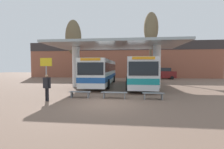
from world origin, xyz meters
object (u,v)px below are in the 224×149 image
object	(u,v)px
waiting_bench_mid_platform	(114,94)
poplar_tree_behind_right	(151,29)
waiting_bench_near_pillar	(153,95)
poplar_tree_behind_left	(73,38)
parked_car_street	(163,74)
pedestrian_waiting	(47,85)
transit_bus_left_bay	(102,71)
transit_bus_center_bay	(138,71)
waiting_bench_far_platform	(80,93)
info_sign_platform	(46,69)

from	to	relation	value
waiting_bench_mid_platform	poplar_tree_behind_right	bearing A→B (deg)	71.97
waiting_bench_near_pillar	poplar_tree_behind_left	distance (m)	19.92
waiting_bench_near_pillar	waiting_bench_mid_platform	bearing A→B (deg)	180.00
poplar_tree_behind_left	parked_car_street	size ratio (longest dim) A/B	2.43
pedestrian_waiting	parked_car_street	xyz separation A→B (m)	(11.97, 19.47, -0.06)
waiting_bench_near_pillar	poplar_tree_behind_right	size ratio (longest dim) A/B	0.14
transit_bus_left_bay	parked_car_street	bearing A→B (deg)	-134.81
transit_bus_center_bay	poplar_tree_behind_right	xyz separation A→B (m)	(2.45, 6.97, 6.58)
waiting_bench_near_pillar	poplar_tree_behind_right	bearing A→B (deg)	82.46
poplar_tree_behind_right	transit_bus_center_bay	bearing A→B (deg)	-109.39
transit_bus_center_bay	poplar_tree_behind_right	world-z (taller)	poplar_tree_behind_right
poplar_tree_behind_right	parked_car_street	bearing A→B (deg)	53.38
transit_bus_center_bay	waiting_bench_far_platform	bearing A→B (deg)	56.68
transit_bus_left_bay	poplar_tree_behind_left	size ratio (longest dim) A/B	1.16
transit_bus_center_bay	waiting_bench_mid_platform	world-z (taller)	transit_bus_center_bay
transit_bus_left_bay	parked_car_street	xyz separation A→B (m)	(9.91, 10.14, -0.71)
transit_bus_left_bay	waiting_bench_mid_platform	size ratio (longest dim) A/B	6.45
parked_car_street	waiting_bench_mid_platform	bearing A→B (deg)	-114.34
parked_car_street	waiting_bench_far_platform	bearing A→B (deg)	-120.80
poplar_tree_behind_left	parked_car_street	distance (m)	17.64
transit_bus_left_bay	info_sign_platform	xyz separation A→B (m)	(-2.78, -8.11, 0.37)
info_sign_platform	transit_bus_left_bay	bearing A→B (deg)	71.08
transit_bus_left_bay	poplar_tree_behind_right	world-z (taller)	poplar_tree_behind_right
transit_bus_left_bay	poplar_tree_behind_right	distance (m)	11.38
poplar_tree_behind_right	info_sign_platform	bearing A→B (deg)	-124.29
pedestrian_waiting	parked_car_street	size ratio (longest dim) A/B	0.41
poplar_tree_behind_right	waiting_bench_mid_platform	bearing A→B (deg)	-108.03
waiting_bench_mid_platform	waiting_bench_far_platform	bearing A→B (deg)	180.00
waiting_bench_far_platform	pedestrian_waiting	world-z (taller)	pedestrian_waiting
waiting_bench_far_platform	poplar_tree_behind_left	size ratio (longest dim) A/B	0.15
pedestrian_waiting	parked_car_street	distance (m)	22.85
waiting_bench_far_platform	waiting_bench_mid_platform	bearing A→B (deg)	0.00
waiting_bench_mid_platform	waiting_bench_far_platform	world-z (taller)	same
transit_bus_center_bay	waiting_bench_mid_platform	size ratio (longest dim) A/B	6.16
transit_bus_left_bay	pedestrian_waiting	world-z (taller)	transit_bus_left_bay
waiting_bench_near_pillar	transit_bus_left_bay	bearing A→B (deg)	122.19
waiting_bench_near_pillar	info_sign_platform	bearing A→B (deg)	-179.51
waiting_bench_far_platform	info_sign_platform	size ratio (longest dim) A/B	0.54
waiting_bench_near_pillar	poplar_tree_behind_right	world-z (taller)	poplar_tree_behind_right
waiting_bench_mid_platform	info_sign_platform	distance (m)	5.40
transit_bus_center_bay	waiting_bench_near_pillar	distance (m)	7.39
waiting_bench_mid_platform	info_sign_platform	world-z (taller)	info_sign_platform
transit_bus_center_bay	poplar_tree_behind_left	bearing A→B (deg)	-35.72
pedestrian_waiting	poplar_tree_behind_left	xyz separation A→B (m)	(-4.13, 16.13, 6.32)
transit_bus_center_bay	waiting_bench_mid_platform	distance (m)	7.67
transit_bus_left_bay	transit_bus_center_bay	xyz separation A→B (m)	(4.49, -0.82, 0.02)
info_sign_platform	pedestrian_waiting	bearing A→B (deg)	-59.52
waiting_bench_far_platform	pedestrian_waiting	size ratio (longest dim) A/B	0.89
transit_bus_center_bay	parked_car_street	size ratio (longest dim) A/B	2.69
waiting_bench_far_platform	transit_bus_center_bay	bearing A→B (deg)	56.94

